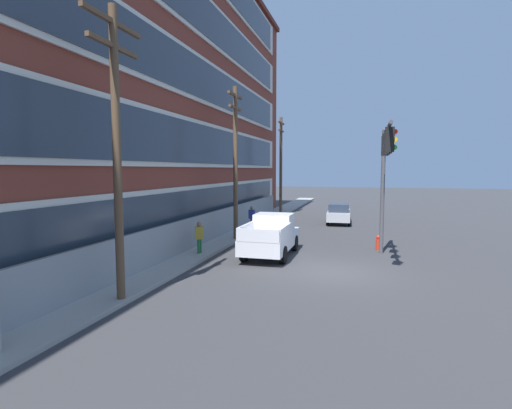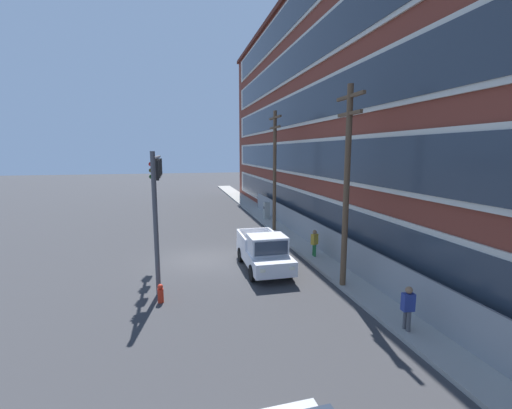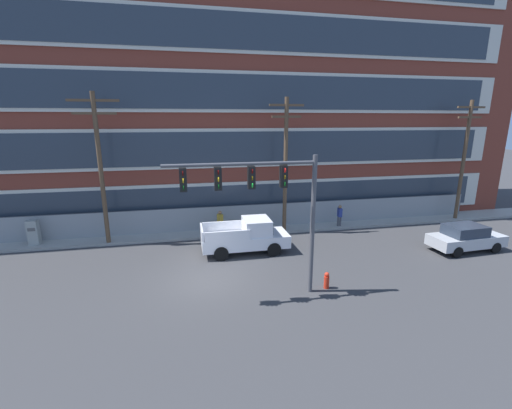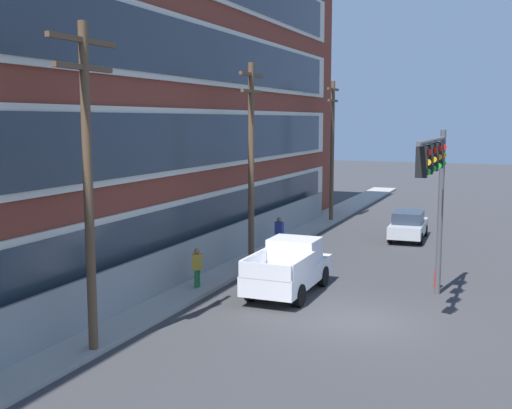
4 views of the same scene
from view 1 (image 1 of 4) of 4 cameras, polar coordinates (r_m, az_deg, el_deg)
ground_plane at (r=16.85m, az=10.91°, el=-9.49°), size 160.00×160.00×0.00m
sidewalk_building_side at (r=18.66m, az=-10.94°, el=-7.80°), size 80.00×2.11×0.16m
brick_mill_building at (r=20.00m, az=-30.90°, el=19.10°), size 55.40×9.81×18.56m
chain_link_fence at (r=20.66m, az=-9.21°, el=-4.19°), size 36.66×0.06×1.78m
traffic_signal_mast at (r=18.60m, az=18.00°, el=6.03°), size 6.23×0.43×6.13m
pickup_truck_white at (r=19.57m, az=2.20°, el=-4.55°), size 5.04×2.10×1.98m
sedan_silver at (r=31.64m, az=11.75°, el=-1.23°), size 4.38×1.94×1.56m
utility_pole_near_corner at (r=12.96m, az=-19.31°, el=8.52°), size 2.78×0.26×9.05m
utility_pole_midblock at (r=23.08m, az=-2.96°, el=6.70°), size 2.23×0.26×8.88m
utility_pole_far_east at (r=36.42m, az=3.57°, el=6.07°), size 2.22×0.26×8.86m
pedestrian_near_cabinet at (r=19.48m, az=-8.11°, el=-4.54°), size 0.40×0.47×1.69m
pedestrian_by_fence at (r=27.27m, az=-0.61°, el=-1.75°), size 0.32×0.42×1.69m
fire_hydrant at (r=21.90m, az=17.05°, el=-5.22°), size 0.24×0.24×0.78m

